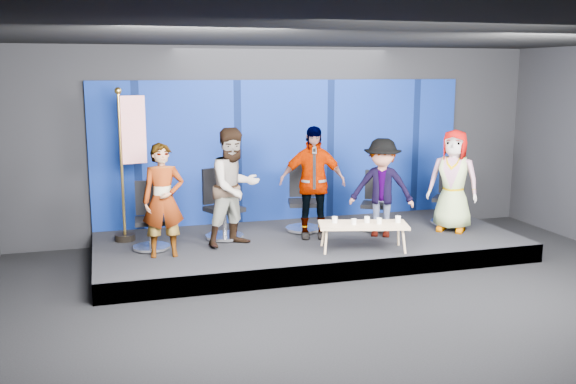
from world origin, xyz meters
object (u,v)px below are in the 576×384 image
object	(u,v)px
chair_e	(449,204)
chair_a	(151,227)
panelist_e	(453,181)
coffee_table	(363,226)
mug_a	(335,220)
flag_stand	(129,161)
mug_e	(398,219)
panelist_c	(312,182)
mug_b	(354,222)
mug_d	(379,221)
chair_b	(222,216)
panelist_b	(234,187)
chair_d	(375,210)
panelist_a	(163,200)
mug_c	(367,220)
panelist_d	(382,188)
chair_c	(304,209)

from	to	relation	value
chair_e	chair_a	bearing A→B (deg)	-136.98
panelist_e	chair_a	bearing A→B (deg)	-142.03
chair_a	coffee_table	distance (m)	3.33
mug_a	flag_stand	world-z (taller)	flag_stand
chair_e	mug_e	bearing A→B (deg)	-101.12
panelist_c	mug_b	size ratio (longest dim) A/B	20.81
mug_e	coffee_table	bearing A→B (deg)	172.17
panelist_e	mug_d	world-z (taller)	panelist_e
chair_e	mug_a	xyz separation A→B (m)	(-2.60, -1.00, 0.11)
chair_b	coffee_table	distance (m)	2.39
chair_e	mug_d	bearing A→B (deg)	-105.99
coffee_table	mug_e	distance (m)	0.57
mug_b	mug_e	size ratio (longest dim) A/B	0.88
mug_b	panelist_b	bearing A→B (deg)	153.25
chair_d	flag_stand	xyz separation A→B (m)	(-4.17, 0.46, 0.99)
panelist_b	flag_stand	bearing A→B (deg)	129.98
panelist_c	mug_a	size ratio (longest dim) A/B	18.56
panelist_c	mug_d	distance (m)	1.37
panelist_e	flag_stand	xyz separation A→B (m)	(-5.41, 0.94, 0.44)
panelist_c	mug_b	bearing A→B (deg)	-56.81
panelist_e	mug_a	bearing A→B (deg)	-125.90
panelist_a	flag_stand	world-z (taller)	flag_stand
panelist_b	mug_c	size ratio (longest dim) A/B	19.37
chair_e	mug_b	bearing A→B (deg)	-111.87
coffee_table	mug_d	world-z (taller)	mug_d
mug_c	mug_d	size ratio (longest dim) A/B	1.05
panelist_b	mug_b	distance (m)	1.96
chair_b	flag_stand	size ratio (longest dim) A/B	0.47
panelist_d	flag_stand	bearing A→B (deg)	-162.94
chair_a	mug_d	world-z (taller)	chair_a
coffee_table	mug_a	distance (m)	0.45
chair_b	flag_stand	bearing A→B (deg)	145.27
flag_stand	mug_d	bearing A→B (deg)	-36.03
flag_stand	panelist_c	bearing A→B (deg)	-23.97
panelist_a	panelist_e	xyz separation A→B (m)	(4.99, 0.17, 0.03)
chair_a	mug_c	distance (m)	3.40
panelist_d	chair_e	size ratio (longest dim) A/B	1.52
chair_c	mug_a	distance (m)	1.31
chair_a	chair_e	world-z (taller)	chair_e
mug_c	mug_d	xyz separation A→B (m)	(0.15, -0.12, -0.00)
panelist_a	coffee_table	size ratio (longest dim) A/B	1.17
chair_b	mug_e	distance (m)	2.90
panelist_b	chair_c	distance (m)	1.60
chair_a	panelist_d	xyz separation A→B (m)	(3.80, -0.31, 0.48)
chair_e	chair_b	bearing A→B (deg)	-140.98
chair_a	panelist_e	bearing A→B (deg)	-0.54
chair_d	mug_c	bearing A→B (deg)	-89.55
panelist_a	flag_stand	distance (m)	1.27
chair_b	panelist_b	bearing A→B (deg)	-100.26
chair_a	panelist_d	size ratio (longest dim) A/B	0.64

